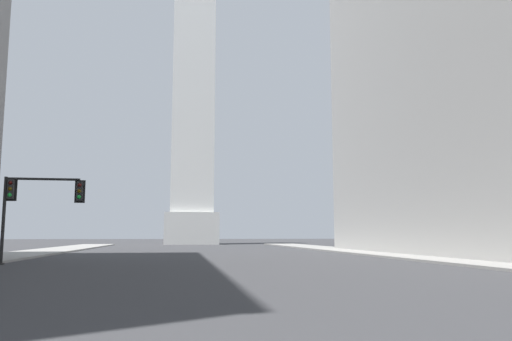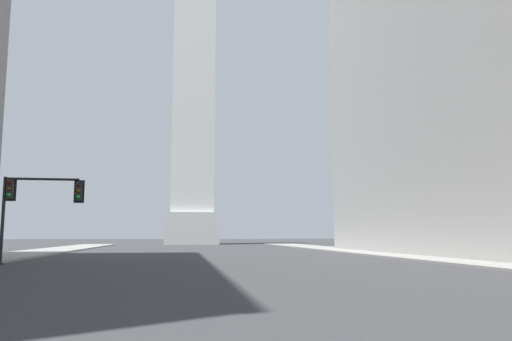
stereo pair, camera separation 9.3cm
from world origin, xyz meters
The scene contains 3 objects.
sidewalk_right centered at (14.80, 31.71, 0.07)m, with size 5.00×105.70×0.15m, color gray.
obelisk centered at (0.00, 88.08, 32.59)m, with size 9.16×9.16×67.86m.
traffic_light_mid_left centered at (-10.50, 29.75, 3.71)m, with size 4.49×0.51×4.90m.
Camera 1 is at (-2.40, -0.06, 1.65)m, focal length 35.00 mm.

